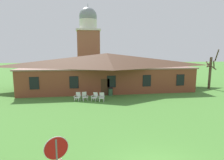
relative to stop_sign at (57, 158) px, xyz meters
name	(u,v)px	position (x,y,z in m)	size (l,w,h in m)	color
brick_building	(107,70)	(4.12, 21.36, 0.89)	(24.15, 10.40, 5.31)	brown
dome_tower	(89,44)	(1.58, 35.45, 5.46)	(5.18, 5.18, 16.16)	#93563D
stop_sign	(57,158)	(0.00, 0.00, 0.00)	(0.76, 0.30, 2.56)	slate
lawn_chair_by_porch	(78,96)	(-0.01, 14.20, -1.31)	(0.77, 0.82, 0.96)	white
lawn_chair_near_door	(85,96)	(0.76, 14.21, -1.31)	(0.75, 0.81, 0.96)	silver
lawn_chair_left_end	(95,96)	(1.90, 13.85, -1.31)	(0.83, 0.86, 0.96)	white
lawn_chair_middle	(102,97)	(2.64, 13.59, -1.31)	(0.71, 0.75, 0.96)	silver
bare_tree_beside_building	(211,70)	(19.30, 18.40, 0.94)	(1.93, 1.67, 5.86)	brown
trash_bin	(111,92)	(3.96, 16.06, -1.32)	(0.56, 0.56, 0.98)	#335638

